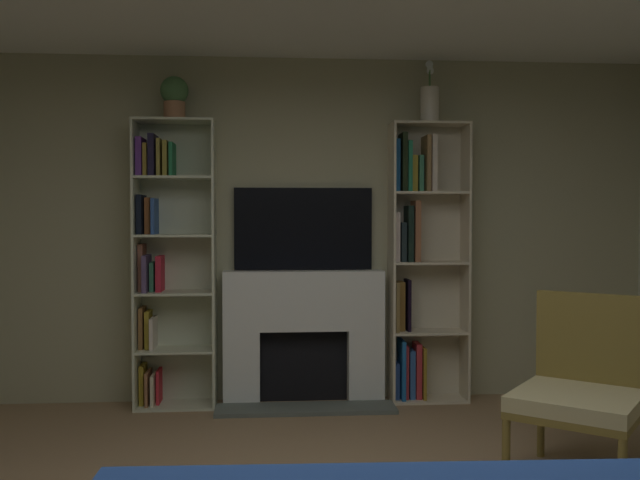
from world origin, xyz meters
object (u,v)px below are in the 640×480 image
(bookshelf_right, at_px, (419,260))
(armchair, at_px, (582,387))
(tv, at_px, (303,229))
(potted_plant, at_px, (174,96))
(vase_with_flowers, at_px, (430,102))
(bookshelf_left, at_px, (167,258))
(fireplace, at_px, (304,333))

(bookshelf_right, bearing_deg, armchair, -72.43)
(tv, height_order, potted_plant, potted_plant)
(tv, relative_size, armchair, 1.07)
(bookshelf_right, bearing_deg, tv, 175.56)
(bookshelf_right, height_order, vase_with_flowers, vase_with_flowers)
(bookshelf_left, bearing_deg, armchair, -34.10)
(fireplace, height_order, armchair, fireplace)
(vase_with_flowers, height_order, armchair, vase_with_flowers)
(fireplace, height_order, vase_with_flowers, vase_with_flowers)
(tv, height_order, armchair, tv)
(bookshelf_left, xyz_separation_m, armchair, (2.47, -1.67, -0.62))
(vase_with_flowers, bearing_deg, tv, 172.99)
(bookshelf_right, distance_m, armchair, 1.87)
(potted_plant, relative_size, armchair, 0.32)
(bookshelf_right, height_order, armchair, bookshelf_right)
(fireplace, bearing_deg, armchair, -49.49)
(bookshelf_right, relative_size, potted_plant, 6.66)
(fireplace, distance_m, bookshelf_right, 1.06)
(fireplace, xyz_separation_m, armchair, (1.43, -1.68, -0.03))
(fireplace, distance_m, vase_with_flowers, 2.03)
(fireplace, distance_m, bookshelf_left, 1.19)
(potted_plant, bearing_deg, vase_with_flowers, 0.03)
(bookshelf_left, distance_m, vase_with_flowers, 2.33)
(fireplace, height_order, bookshelf_right, bookshelf_right)
(armchair, bearing_deg, bookshelf_left, 145.90)
(vase_with_flowers, bearing_deg, fireplace, 177.71)
(bookshelf_right, bearing_deg, potted_plant, -178.46)
(bookshelf_right, bearing_deg, vase_with_flowers, -35.47)
(bookshelf_right, height_order, potted_plant, potted_plant)
(tv, distance_m, armchair, 2.42)
(fireplace, xyz_separation_m, bookshelf_right, (0.90, 0.01, 0.56))
(potted_plant, bearing_deg, bookshelf_left, 153.58)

